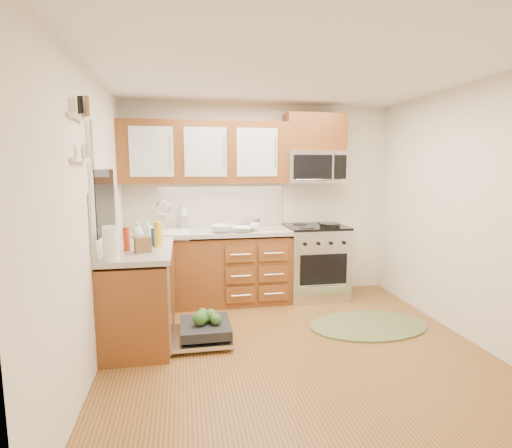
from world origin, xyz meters
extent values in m
plane|color=brown|center=(0.00, 0.00, 0.00)|extent=(3.50, 3.50, 0.00)
plane|color=white|center=(0.00, 0.00, 2.50)|extent=(3.50, 3.50, 0.00)
cube|color=silver|center=(0.00, 1.75, 1.25)|extent=(3.50, 0.04, 2.50)
cube|color=silver|center=(0.00, -1.75, 1.25)|extent=(3.50, 0.04, 2.50)
cube|color=silver|center=(-1.75, 0.00, 1.25)|extent=(0.04, 3.50, 2.50)
cube|color=silver|center=(1.75, 0.00, 1.25)|extent=(0.04, 3.50, 2.50)
cube|color=brown|center=(-0.73, 1.45, 0.42)|extent=(2.05, 0.60, 0.85)
cube|color=brown|center=(-1.45, 0.52, 0.42)|extent=(0.60, 1.25, 0.85)
cube|color=#AAA59B|center=(-0.72, 1.44, 0.90)|extent=(2.07, 0.64, 0.05)
cube|color=#AAA59B|center=(-1.44, 0.53, 0.90)|extent=(0.64, 1.27, 0.05)
cube|color=#B1AA9F|center=(-0.73, 1.74, 1.21)|extent=(2.05, 0.02, 0.57)
cube|color=#B1AA9F|center=(-1.74, 0.52, 1.21)|extent=(0.02, 1.25, 0.57)
cube|color=brown|center=(0.68, 1.57, 2.13)|extent=(0.76, 0.35, 0.47)
cube|color=white|center=(-1.71, 0.50, 1.88)|extent=(0.02, 0.96, 0.40)
cube|color=white|center=(-1.72, -0.35, 2.05)|extent=(0.04, 0.40, 0.03)
cube|color=white|center=(-1.72, -0.35, 1.75)|extent=(0.04, 0.40, 0.03)
cylinder|color=black|center=(0.81, 1.27, 0.97)|extent=(0.34, 0.34, 0.05)
cylinder|color=silver|center=(-0.13, 1.58, 0.98)|extent=(0.24, 0.24, 0.12)
cube|color=tan|center=(0.12, 1.39, 0.93)|extent=(0.27, 0.20, 0.02)
cylinder|color=silver|center=(-1.00, 1.65, 1.01)|extent=(0.12, 0.12, 0.16)
cylinder|color=white|center=(-1.60, -0.02, 1.07)|extent=(0.15, 0.15, 0.29)
cylinder|color=yellow|center=(-1.25, 0.53, 1.05)|extent=(0.08, 0.08, 0.24)
cylinder|color=red|center=(-1.53, 0.36, 1.04)|extent=(0.07, 0.07, 0.22)
cube|color=brown|center=(-1.37, 0.26, 1.00)|extent=(0.16, 0.14, 0.14)
cube|color=#286CBA|center=(-1.27, 0.61, 1.01)|extent=(0.11, 0.08, 0.17)
imported|color=#999999|center=(-0.31, 1.25, 0.96)|extent=(0.33, 0.33, 0.06)
imported|color=#999999|center=(-0.55, 1.27, 0.97)|extent=(0.35, 0.35, 0.09)
imported|color=#999999|center=(-0.15, 1.30, 0.98)|extent=(0.15, 0.15, 0.10)
imported|color=#999999|center=(-1.00, 1.68, 1.09)|extent=(0.13, 0.14, 0.33)
imported|color=#999999|center=(-1.39, 1.05, 1.02)|extent=(0.11, 0.11, 0.18)
imported|color=#999999|center=(-1.50, 1.05, 1.01)|extent=(0.17, 0.17, 0.18)
camera|label=1|loc=(-1.00, -3.45, 1.70)|focal=28.00mm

